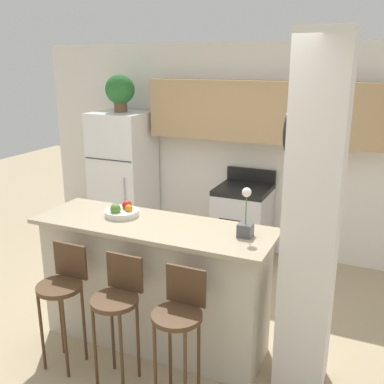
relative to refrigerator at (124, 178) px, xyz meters
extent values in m
plane|color=tan|center=(1.47, -1.89, -0.86)|extent=(14.00, 14.00, 0.00)
cube|color=white|center=(1.47, 0.40, 0.42)|extent=(5.60, 0.06, 2.55)
cube|color=tan|center=(1.76, 0.21, 0.92)|extent=(2.72, 0.32, 0.69)
cube|color=silver|center=(1.63, 0.23, 0.74)|extent=(0.63, 0.28, 0.12)
cube|color=white|center=(2.72, -1.88, 0.42)|extent=(0.36, 0.32, 2.55)
cylinder|color=black|center=(2.53, -1.88, 1.04)|extent=(0.02, 0.28, 0.28)
cylinder|color=white|center=(2.52, -1.88, 1.04)|extent=(0.01, 0.25, 0.25)
cube|color=beige|center=(1.47, -1.89, -0.33)|extent=(1.87, 0.54, 1.05)
cube|color=tan|center=(1.47, -1.89, 0.21)|extent=(1.99, 0.66, 0.04)
cube|color=white|center=(0.00, 0.00, -0.27)|extent=(0.70, 0.67, 1.17)
cube|color=white|center=(0.00, 0.00, 0.58)|extent=(0.70, 0.67, 0.55)
cube|color=#333333|center=(0.00, -0.34, 0.31)|extent=(0.67, 0.01, 0.01)
cylinder|color=#B2B2B7|center=(0.22, -0.35, -0.22)|extent=(0.02, 0.02, 0.64)
cube|color=silver|center=(1.63, 0.03, -0.43)|extent=(0.61, 0.63, 0.85)
cube|color=black|center=(1.63, 0.03, 0.02)|extent=(0.61, 0.63, 0.06)
cube|color=black|center=(1.63, 0.33, 0.13)|extent=(0.61, 0.04, 0.16)
cube|color=black|center=(1.63, -0.29, -0.39)|extent=(0.37, 0.01, 0.27)
cylinder|color=#4C331E|center=(0.98, -2.46, -0.17)|extent=(0.35, 0.35, 0.03)
cube|color=#4C331E|center=(0.98, -2.31, -0.01)|extent=(0.30, 0.02, 0.28)
cylinder|color=#4C331E|center=(0.86, -2.58, -0.52)|extent=(0.02, 0.02, 0.67)
cylinder|color=#4C331E|center=(1.09, -2.58, -0.52)|extent=(0.02, 0.02, 0.67)
cylinder|color=#4C331E|center=(0.86, -2.35, -0.52)|extent=(0.02, 0.02, 0.67)
cylinder|color=#4C331E|center=(1.09, -2.35, -0.52)|extent=(0.02, 0.02, 0.67)
cylinder|color=#4C331E|center=(1.47, -2.46, -0.17)|extent=(0.35, 0.35, 0.03)
cube|color=#4C331E|center=(1.47, -2.31, -0.01)|extent=(0.30, 0.02, 0.28)
cylinder|color=#4C331E|center=(1.36, -2.58, -0.52)|extent=(0.02, 0.02, 0.67)
cylinder|color=#4C331E|center=(1.59, -2.58, -0.52)|extent=(0.02, 0.02, 0.67)
cylinder|color=#4C331E|center=(1.36, -2.35, -0.52)|extent=(0.02, 0.02, 0.67)
cylinder|color=#4C331E|center=(1.59, -2.35, -0.52)|extent=(0.02, 0.02, 0.67)
cylinder|color=#4C331E|center=(1.97, -2.46, -0.17)|extent=(0.35, 0.35, 0.03)
cube|color=#4C331E|center=(1.97, -2.31, -0.01)|extent=(0.30, 0.02, 0.28)
cylinder|color=#4C331E|center=(1.86, -2.58, -0.52)|extent=(0.02, 0.02, 0.67)
cylinder|color=#4C331E|center=(2.08, -2.58, -0.52)|extent=(0.02, 0.02, 0.67)
cylinder|color=#4C331E|center=(1.86, -2.35, -0.52)|extent=(0.02, 0.02, 0.67)
cylinder|color=#4C331E|center=(2.08, -2.35, -0.52)|extent=(0.02, 0.02, 0.67)
cylinder|color=brown|center=(0.00, 0.00, 0.93)|extent=(0.16, 0.16, 0.14)
sphere|color=#286B2D|center=(0.00, 0.00, 1.14)|extent=(0.37, 0.37, 0.37)
cube|color=#4C4C51|center=(2.24, -1.84, 0.27)|extent=(0.11, 0.11, 0.10)
cylinder|color=#386633|center=(2.24, -1.84, 0.43)|extent=(0.01, 0.01, 0.22)
sphere|color=white|center=(2.24, -1.84, 0.57)|extent=(0.07, 0.07, 0.07)
cylinder|color=silver|center=(1.15, -1.82, 0.25)|extent=(0.29, 0.29, 0.05)
sphere|color=orange|center=(1.21, -1.81, 0.30)|extent=(0.07, 0.07, 0.07)
sphere|color=red|center=(1.16, -1.76, 0.30)|extent=(0.08, 0.08, 0.08)
sphere|color=#7A2D56|center=(1.08, -1.82, 0.29)|extent=(0.06, 0.06, 0.06)
sphere|color=#4C7F2D|center=(1.13, -1.88, 0.30)|extent=(0.09, 0.09, 0.09)
camera|label=1|loc=(3.15, -4.85, 1.49)|focal=42.00mm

